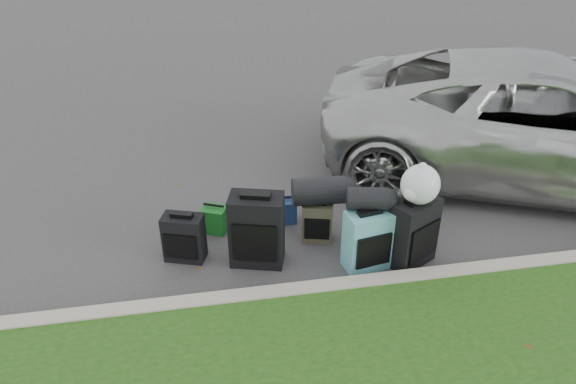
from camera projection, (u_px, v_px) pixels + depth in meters
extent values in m
plane|color=#383535|center=(299.00, 240.00, 6.57)|extent=(120.00, 120.00, 0.00)
cube|color=#9E937F|center=(318.00, 291.00, 5.69)|extent=(120.00, 0.18, 0.15)
imported|color=#B7B7B2|center=(545.00, 120.00, 7.54)|extent=(6.50, 4.80, 1.64)
cube|color=black|center=(184.00, 238.00, 6.15)|extent=(0.49, 0.37, 0.55)
cube|color=black|center=(257.00, 230.00, 6.03)|extent=(0.64, 0.48, 0.82)
cube|color=#3A3626|center=(317.00, 221.00, 6.48)|extent=(0.39, 0.30, 0.48)
cube|color=teal|center=(367.00, 240.00, 5.99)|extent=(0.52, 0.36, 0.68)
cube|color=black|center=(412.00, 232.00, 6.03)|extent=(0.61, 0.52, 0.78)
cube|color=#176B20|center=(215.00, 219.00, 6.67)|extent=(0.35, 0.32, 0.32)
cube|color=navy|center=(284.00, 211.00, 6.85)|extent=(0.28, 0.22, 0.29)
cylinder|color=black|center=(319.00, 191.00, 6.29)|extent=(0.61, 0.36, 0.32)
cylinder|color=black|center=(368.00, 199.00, 5.84)|extent=(0.47, 0.33, 0.24)
sphere|color=white|center=(420.00, 184.00, 5.73)|extent=(0.41, 0.41, 0.41)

